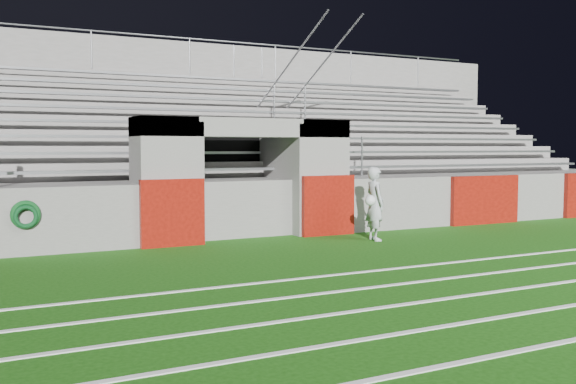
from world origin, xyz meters
TOP-DOWN VIEW (x-y plane):
  - ground at (0.00, 0.00)m, footprint 90.00×90.00m
  - field_markings at (0.00, -5.00)m, footprint 28.00×8.09m
  - stadium_structure at (0.00, 7.97)m, footprint 26.00×8.48m
  - goalkeeper_with_ball at (2.28, 1.81)m, footprint 0.67×0.73m
  - hose_coil at (-4.52, 2.93)m, footprint 0.53×0.14m

SIDE VIEW (x-z plane):
  - ground at x=0.00m, z-range 0.00..0.00m
  - field_markings at x=0.00m, z-range 0.00..0.01m
  - hose_coil at x=-4.52m, z-range 0.50..1.02m
  - goalkeeper_with_ball at x=2.28m, z-range 0.00..1.57m
  - stadium_structure at x=0.00m, z-range -1.22..4.20m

